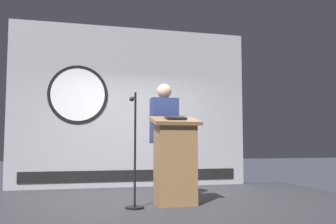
# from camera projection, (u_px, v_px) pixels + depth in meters

# --- Properties ---
(ground_plane) EXTENTS (40.00, 40.00, 0.00)m
(ground_plane) POSITION_uv_depth(u_px,v_px,m) (151.00, 223.00, 5.29)
(ground_plane) COLOR #383D47
(stage_platform) EXTENTS (6.40, 4.00, 0.30)m
(stage_platform) POSITION_uv_depth(u_px,v_px,m) (151.00, 212.00, 5.30)
(stage_platform) COLOR #333338
(stage_platform) RESTS_ON ground
(banner_display) EXTENTS (4.57, 0.12, 3.08)m
(banner_display) POSITION_uv_depth(u_px,v_px,m) (131.00, 107.00, 7.22)
(banner_display) COLOR #9E9EA3
(banner_display) RESTS_ON stage_platform
(podium) EXTENTS (0.64, 0.50, 1.21)m
(podium) POSITION_uv_depth(u_px,v_px,m) (175.00, 160.00, 5.07)
(podium) COLOR olive
(podium) RESTS_ON stage_platform
(speaker_person) EXTENTS (0.40, 0.26, 1.72)m
(speaker_person) POSITION_uv_depth(u_px,v_px,m) (164.00, 140.00, 5.55)
(speaker_person) COLOR black
(speaker_person) RESTS_ON stage_platform
(microphone_stand) EXTENTS (0.24, 0.48, 1.49)m
(microphone_stand) POSITION_uv_depth(u_px,v_px,m) (134.00, 167.00, 4.82)
(microphone_stand) COLOR black
(microphone_stand) RESTS_ON stage_platform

